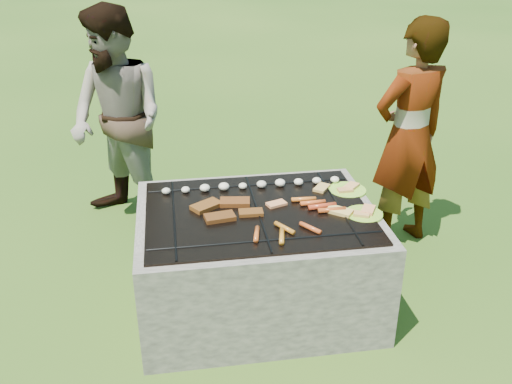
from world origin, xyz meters
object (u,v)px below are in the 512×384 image
at_px(bystander, 118,121).
at_px(plate_far, 348,190).
at_px(fire_pit, 257,262).
at_px(cook, 409,137).
at_px(plate_near, 364,214).

bearing_deg(bystander, plate_far, 12.35).
bearing_deg(plate_far, bystander, 144.33).
bearing_deg(fire_pit, plate_far, 17.59).
bearing_deg(fire_pit, cook, 27.92).
height_order(plate_far, plate_near, same).
bearing_deg(bystander, cook, 31.02).
height_order(fire_pit, plate_far, plate_far).
height_order(fire_pit, plate_near, plate_near).
bearing_deg(cook, plate_near, 35.49).
bearing_deg(plate_near, cook, 53.05).
distance_m(plate_near, cook, 0.88).
bearing_deg(bystander, fire_pit, -7.42).
bearing_deg(bystander, plate_near, 4.87).
distance_m(plate_far, cook, 0.68).
distance_m(plate_far, bystander, 1.68).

